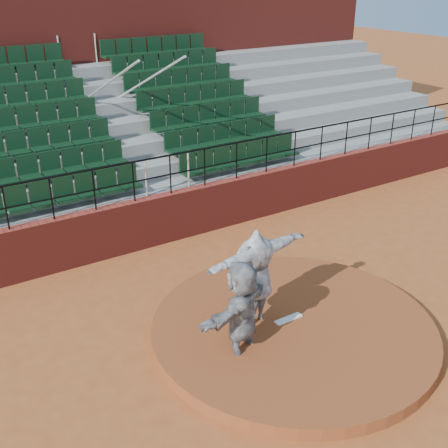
{
  "coord_description": "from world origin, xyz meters",
  "views": [
    {
      "loc": [
        -6.02,
        -6.92,
        6.56
      ],
      "look_at": [
        0.0,
        2.5,
        1.4
      ],
      "focal_mm": 45.0,
      "sensor_mm": 36.0,
      "label": 1
    }
  ],
  "objects": [
    {
      "name": "wall_railing",
      "position": [
        0.0,
        5.0,
        2.03
      ],
      "size": [
        24.04,
        0.05,
        1.03
      ],
      "color": "black",
      "rests_on": "boundary_wall"
    },
    {
      "name": "ground",
      "position": [
        0.0,
        0.0,
        0.0
      ],
      "size": [
        90.0,
        90.0,
        0.0
      ],
      "primitive_type": "plane",
      "color": "#9B4E23",
      "rests_on": "ground"
    },
    {
      "name": "press_box_facade",
      "position": [
        0.0,
        12.6,
        3.55
      ],
      "size": [
        24.0,
        3.0,
        7.1
      ],
      "primitive_type": "cube",
      "color": "maroon",
      "rests_on": "ground"
    },
    {
      "name": "boundary_wall",
      "position": [
        0.0,
        5.0,
        0.65
      ],
      "size": [
        24.0,
        0.3,
        1.3
      ],
      "primitive_type": "cube",
      "color": "maroon",
      "rests_on": "ground"
    },
    {
      "name": "pitchers_mound",
      "position": [
        0.0,
        0.0,
        0.12
      ],
      "size": [
        5.5,
        5.5,
        0.25
      ],
      "primitive_type": "cylinder",
      "color": "brown",
      "rests_on": "ground"
    },
    {
      "name": "seating_deck",
      "position": [
        0.0,
        8.64,
        1.45
      ],
      "size": [
        24.0,
        5.97,
        4.63
      ],
      "color": "gray",
      "rests_on": "ground"
    },
    {
      "name": "fielder",
      "position": [
        -1.28,
        -0.06,
        1.0
      ],
      "size": [
        1.93,
        1.24,
        1.99
      ],
      "primitive_type": "imported",
      "rotation": [
        0.0,
        0.0,
        3.53
      ],
      "color": "black",
      "rests_on": "ground"
    },
    {
      "name": "pitching_rubber",
      "position": [
        0.0,
        0.15,
        0.27
      ],
      "size": [
        0.6,
        0.15,
        0.03
      ],
      "primitive_type": "cube",
      "color": "white",
      "rests_on": "pitchers_mound"
    },
    {
      "name": "pitcher",
      "position": [
        -0.58,
        0.54,
        1.22
      ],
      "size": [
        2.45,
        0.94,
        1.95
      ],
      "primitive_type": "imported",
      "rotation": [
        0.0,
        0.0,
        3.26
      ],
      "color": "black",
      "rests_on": "pitchers_mound"
    }
  ]
}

